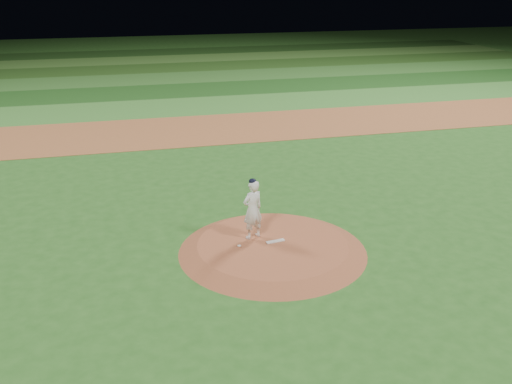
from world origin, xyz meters
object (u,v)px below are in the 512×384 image
pitchers_mound (273,247)px  pitching_rubber (275,241)px  rosin_bag (239,246)px  pitcher_on_mound (253,209)px

pitchers_mound → pitching_rubber: pitching_rubber is taller
pitchers_mound → rosin_bag: rosin_bag is taller
rosin_bag → pitchers_mound: bearing=-1.3°
pitching_rubber → pitchers_mound: bearing=-150.9°
pitcher_on_mound → rosin_bag: bearing=-136.1°
pitching_rubber → rosin_bag: 1.10m
pitchers_mound → pitcher_on_mound: pitcher_on_mound is taller
pitchers_mound → pitching_rubber: size_ratio=9.77×
pitching_rubber → rosin_bag: (-1.10, -0.06, 0.02)m
rosin_bag → pitching_rubber: bearing=3.2°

